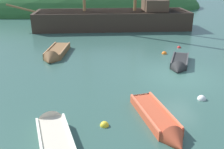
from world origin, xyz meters
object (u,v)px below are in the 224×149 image
object	(u,v)px
buoy_red	(179,48)
buoy_white	(202,99)
rowboat_portside	(55,54)
buoy_yellow	(105,126)
buoy_orange	(164,54)
rowboat_outer_left	(160,122)
rowboat_outer_right	(54,137)
sailing_ship	(114,22)
rowboat_far	(179,64)

from	to	relation	value
buoy_red	buoy_white	world-z (taller)	buoy_white
rowboat_portside	buoy_yellow	xyz separation A→B (m)	(2.41, -8.90, -0.13)
buoy_orange	buoy_white	bearing A→B (deg)	-94.79
rowboat_outer_left	rowboat_outer_right	world-z (taller)	rowboat_outer_right
sailing_ship	buoy_orange	world-z (taller)	sailing_ship
buoy_yellow	buoy_white	world-z (taller)	buoy_white
buoy_orange	buoy_red	size ratio (longest dim) A/B	1.29
rowboat_far	buoy_orange	bearing A→B (deg)	-151.96
rowboat_far	buoy_yellow	bearing A→B (deg)	-16.33
sailing_ship	rowboat_far	distance (m)	11.94
rowboat_outer_left	buoy_red	world-z (taller)	rowboat_outer_left
buoy_yellow	buoy_red	bearing A→B (deg)	54.89
rowboat_far	buoy_white	world-z (taller)	rowboat_far
rowboat_outer_right	buoy_yellow	distance (m)	1.93
rowboat_outer_right	buoy_white	world-z (taller)	rowboat_outer_right
buoy_white	sailing_ship	bearing A→B (deg)	96.06
rowboat_outer_left	buoy_white	world-z (taller)	rowboat_outer_left
buoy_red	rowboat_portside	bearing A→B (deg)	-175.02
buoy_red	buoy_orange	bearing A→B (deg)	-140.76
buoy_yellow	buoy_red	xyz separation A→B (m)	(6.82, 9.70, 0.00)
rowboat_portside	buoy_yellow	size ratio (longest dim) A/B	11.89
buoy_orange	buoy_yellow	size ratio (longest dim) A/B	1.08
sailing_ship	rowboat_portside	world-z (taller)	sailing_ship
buoy_white	rowboat_far	bearing A→B (deg)	81.21
buoy_orange	sailing_ship	bearing A→B (deg)	103.94
buoy_white	rowboat_outer_left	bearing A→B (deg)	-145.66
buoy_yellow	rowboat_outer_right	bearing A→B (deg)	-160.12
rowboat_outer_left	buoy_red	size ratio (longest dim) A/B	13.29
rowboat_far	buoy_yellow	xyz separation A→B (m)	(-5.30, -5.90, -0.10)
rowboat_outer_right	buoy_white	distance (m)	6.78
rowboat_outer_right	buoy_yellow	size ratio (longest dim) A/B	11.21
sailing_ship	rowboat_outer_left	size ratio (longest dim) A/B	4.80
rowboat_outer_right	rowboat_far	distance (m)	9.67
rowboat_far	buoy_yellow	size ratio (longest dim) A/B	9.91
sailing_ship	rowboat_portside	size ratio (longest dim) A/B	4.48
rowboat_outer_left	rowboat_portside	bearing A→B (deg)	-161.22
buoy_orange	buoy_white	xyz separation A→B (m)	(-0.58, -6.88, 0.00)
buoy_red	rowboat_far	bearing A→B (deg)	-111.77
rowboat_portside	rowboat_far	world-z (taller)	rowboat_portside
sailing_ship	rowboat_outer_left	bearing A→B (deg)	91.30
buoy_white	rowboat_outer_right	bearing A→B (deg)	-161.49
buoy_red	rowboat_outer_left	bearing A→B (deg)	-115.51
sailing_ship	buoy_orange	bearing A→B (deg)	107.93
rowboat_outer_left	buoy_red	bearing A→B (deg)	147.12
rowboat_portside	rowboat_outer_left	bearing A→B (deg)	37.02
rowboat_far	buoy_white	bearing A→B (deg)	16.84
rowboat_outer_right	rowboat_portside	bearing A→B (deg)	-8.33
sailing_ship	buoy_white	distance (m)	16.18
rowboat_portside	sailing_ship	bearing A→B (deg)	159.35
rowboat_outer_right	buoy_white	xyz separation A→B (m)	(6.43, 2.15, -0.14)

